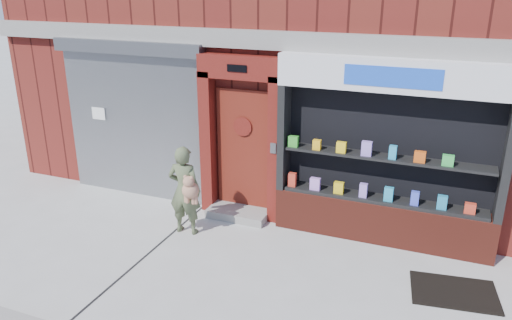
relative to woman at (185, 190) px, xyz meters
The scene contains 6 objects.
ground 1.76m from the woman, 32.36° to the right, with size 80.00×80.00×0.00m, color #9E9E99.
shutter_bay 2.20m from the woman, 147.00° to the left, with size 3.10×0.30×3.04m.
red_door_bay 1.35m from the woman, 60.01° to the left, with size 1.52×0.58×2.90m.
pharmacy_bay 3.28m from the woman, 17.43° to the left, with size 3.50×0.41×3.00m.
woman is the anchor object (origin of this frame).
doormat 4.36m from the woman, ahead, with size 1.14×0.80×0.03m, color black.
Camera 1 is at (2.59, -5.77, 4.09)m, focal length 35.00 mm.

